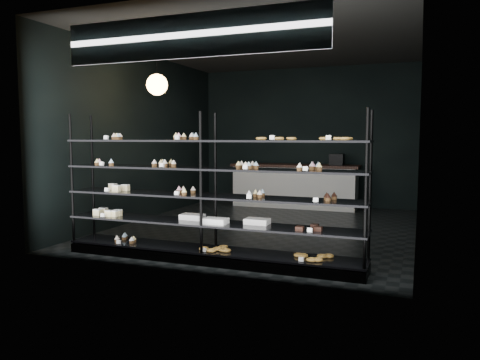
{
  "coord_description": "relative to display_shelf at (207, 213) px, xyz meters",
  "views": [
    {
      "loc": [
        2.52,
        -7.82,
        1.6
      ],
      "look_at": [
        0.24,
        -1.9,
        1.01
      ],
      "focal_mm": 35.0,
      "sensor_mm": 36.0,
      "label": 1
    }
  ],
  "objects": [
    {
      "name": "display_shelf",
      "position": [
        0.0,
        0.0,
        0.0
      ],
      "size": [
        4.0,
        0.5,
        1.91
      ],
      "color": "black",
      "rests_on": "room"
    },
    {
      "name": "room",
      "position": [
        0.0,
        2.45,
        0.97
      ],
      "size": [
        5.01,
        6.01,
        3.2
      ],
      "color": "black",
      "rests_on": "ground"
    },
    {
      "name": "pendant_lamp",
      "position": [
        -1.52,
        1.35,
        1.82
      ],
      "size": [
        0.34,
        0.34,
        0.9
      ],
      "color": "black",
      "rests_on": "room"
    },
    {
      "name": "service_counter",
      "position": [
        -0.11,
        4.95,
        -0.13
      ],
      "size": [
        2.89,
        0.65,
        1.23
      ],
      "color": "beige",
      "rests_on": "room"
    },
    {
      "name": "signage",
      "position": [
        0.0,
        -0.48,
        2.12
      ],
      "size": [
        3.3,
        0.05,
        0.5
      ],
      "color": "#0E0D45",
      "rests_on": "room"
    }
  ]
}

